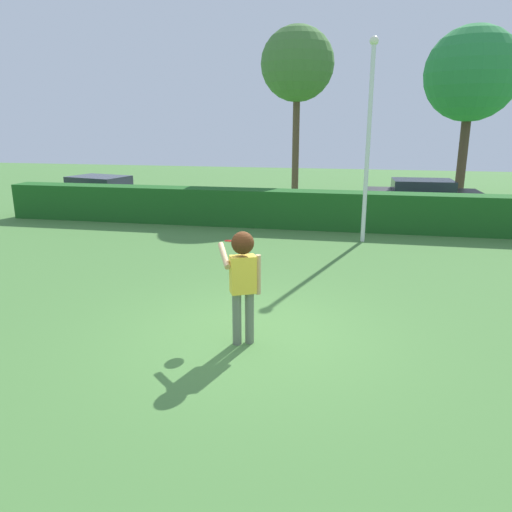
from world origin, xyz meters
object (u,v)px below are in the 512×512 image
frisbee (232,241)px  willow_tree (471,75)px  parked_car_black (422,195)px  person (243,273)px  lamppost (369,132)px  birch_tree (297,65)px  parked_car_silver (100,190)px

frisbee → willow_tree: bearing=67.7°
frisbee → parked_car_black: frisbee is taller
person → lamppost: size_ratio=0.32×
person → willow_tree: bearing=69.6°
lamppost → birch_tree: bearing=112.2°
parked_car_black → person: bearing=-108.1°
person → parked_car_silver: bearing=127.2°
lamppost → birch_tree: birch_tree is taller
person → lamppost: lamppost is taller
willow_tree → frisbee: bearing=-112.3°
parked_car_black → birch_tree: 7.26m
birch_tree → person: bearing=-86.2°
person → lamppost: (1.89, 7.30, 1.93)m
frisbee → lamppost: 7.13m
frisbee → birch_tree: (-0.62, 13.56, 4.14)m
birch_tree → frisbee: bearing=-87.4°
parked_car_black → willow_tree: (2.16, 4.30, 4.63)m
willow_tree → parked_car_silver: bearing=-159.3°
birch_tree → willow_tree: bearing=19.6°
willow_tree → lamppost: bearing=-114.6°
person → birch_tree: 14.99m
person → frisbee: bearing=115.5°
parked_car_silver → parked_car_black: size_ratio=1.06×
lamppost → parked_car_silver: lamppost is taller
parked_car_silver → birch_tree: bearing=21.6°
frisbee → parked_car_silver: size_ratio=0.06×
parked_car_black → lamppost: bearing=-112.9°
frisbee → parked_car_silver: (-8.20, 10.55, -0.77)m
person → birch_tree: size_ratio=0.25×
parked_car_black → birch_tree: bearing=161.3°
parked_car_silver → parked_car_black: same height
parked_car_black → birch_tree: size_ratio=0.59×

